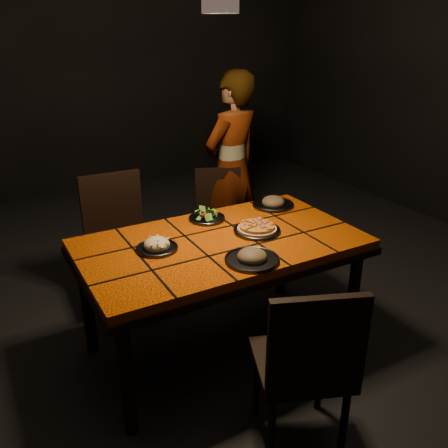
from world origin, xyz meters
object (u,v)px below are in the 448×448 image
chair_far_left (118,233)px  chair_near (307,362)px  chair_far_right (219,213)px  diner (232,168)px  plate_pasta (157,246)px  dining_table (221,252)px  plate_pizza (257,229)px

chair_far_left → chair_near: bearing=-77.5°
chair_far_left → chair_far_right: bearing=11.5°
diner → plate_pasta: bearing=25.5°
chair_far_left → diner: size_ratio=0.60×
chair_far_right → chair_near: bearing=-85.6°
chair_near → chair_far_left: chair_far_left is taller
chair_near → dining_table: bearing=-71.7°
dining_table → chair_far_left: 0.93m
chair_far_right → chair_far_left: bearing=-149.2°
diner → plate_pizza: (-0.48, -1.13, -0.02)m
chair_far_left → plate_pasta: bearing=-88.3°
plate_pasta → chair_near: bearing=-71.3°
chair_near → diner: diner is taller
chair_far_left → diner: bearing=16.6°
plate_pizza → plate_pasta: (-0.61, 0.06, 0.00)m
chair_far_right → plate_pizza: 1.08m
chair_near → plate_pasta: bearing=-49.6°
chair_near → diner: size_ratio=0.58×
chair_far_left → chair_far_right: 0.91m
dining_table → chair_far_right: bearing=61.9°
dining_table → chair_far_left: size_ratio=1.71×
plate_pasta → plate_pizza: bearing=-5.9°
dining_table → chair_far_left: (-0.36, 0.85, -0.13)m
chair_far_left → plate_pasta: (-0.01, -0.79, 0.23)m
chair_near → chair_far_left: 1.76m
chair_far_left → plate_pizza: (0.60, -0.85, 0.23)m
chair_far_right → plate_pasta: bearing=-112.3°
chair_far_left → plate_pizza: bearing=-52.4°
chair_near → chair_far_right: (0.58, 1.87, -0.06)m
chair_far_right → diner: size_ratio=0.52×
chair_far_left → plate_pasta: chair_far_left is taller
diner → plate_pasta: 1.53m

